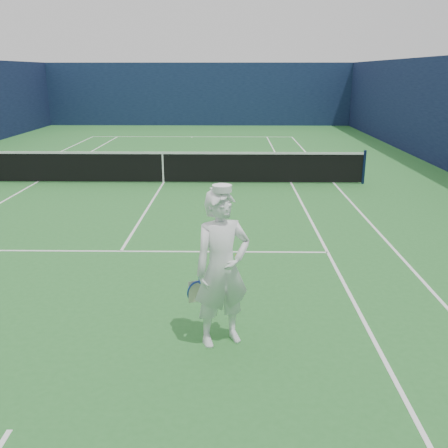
% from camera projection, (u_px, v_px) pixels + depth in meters
% --- Properties ---
extents(ground, '(80.00, 80.00, 0.00)m').
position_uv_depth(ground, '(163.00, 183.00, 16.06)').
color(ground, '#296D2C').
rests_on(ground, ground).
extents(court_markings, '(11.03, 23.83, 0.01)m').
position_uv_depth(court_markings, '(163.00, 183.00, 16.06)').
color(court_markings, white).
rests_on(court_markings, ground).
extents(windscreen_fence, '(20.12, 36.12, 4.00)m').
position_uv_depth(windscreen_fence, '(161.00, 120.00, 15.47)').
color(windscreen_fence, '#101D3C').
rests_on(windscreen_fence, ground).
extents(tennis_net, '(12.88, 0.09, 1.07)m').
position_uv_depth(tennis_net, '(163.00, 166.00, 15.90)').
color(tennis_net, '#141E4C').
rests_on(tennis_net, ground).
extents(tennis_player, '(0.94, 0.76, 2.12)m').
position_uv_depth(tennis_player, '(222.00, 269.00, 6.34)').
color(tennis_player, white).
rests_on(tennis_player, ground).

